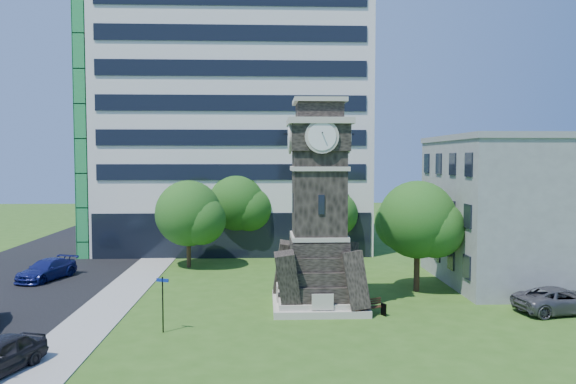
{
  "coord_description": "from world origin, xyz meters",
  "views": [
    {
      "loc": [
        -0.16,
        -30.72,
        8.77
      ],
      "look_at": [
        1.37,
        6.26,
        6.57
      ],
      "focal_mm": 35.0,
      "sensor_mm": 36.0,
      "label": 1
    }
  ],
  "objects_px": {
    "car_east_lot": "(561,300)",
    "park_bench": "(368,307)",
    "street_sign": "(163,298)",
    "car_street_north": "(47,270)",
    "clock_tower": "(319,218)"
  },
  "relations": [
    {
      "from": "car_east_lot",
      "to": "park_bench",
      "type": "height_order",
      "value": "car_east_lot"
    },
    {
      "from": "car_east_lot",
      "to": "street_sign",
      "type": "relative_size",
      "value": 1.85
    },
    {
      "from": "clock_tower",
      "to": "car_east_lot",
      "type": "xyz_separation_m",
      "value": [
        13.64,
        -1.93,
        -4.55
      ]
    },
    {
      "from": "car_street_north",
      "to": "park_bench",
      "type": "xyz_separation_m",
      "value": [
        21.6,
        -10.21,
        -0.24
      ]
    },
    {
      "from": "car_east_lot",
      "to": "park_bench",
      "type": "distance_m",
      "value": 11.04
    },
    {
      "from": "clock_tower",
      "to": "park_bench",
      "type": "bearing_deg",
      "value": -37.94
    },
    {
      "from": "car_street_north",
      "to": "street_sign",
      "type": "xyz_separation_m",
      "value": [
        10.68,
        -12.81,
        1.04
      ]
    },
    {
      "from": "clock_tower",
      "to": "street_sign",
      "type": "xyz_separation_m",
      "value": [
        -8.32,
        -4.63,
        -3.5
      ]
    },
    {
      "from": "car_street_north",
      "to": "street_sign",
      "type": "relative_size",
      "value": 1.78
    },
    {
      "from": "car_east_lot",
      "to": "street_sign",
      "type": "height_order",
      "value": "street_sign"
    },
    {
      "from": "car_east_lot",
      "to": "street_sign",
      "type": "distance_m",
      "value": 22.15
    },
    {
      "from": "park_bench",
      "to": "street_sign",
      "type": "height_order",
      "value": "street_sign"
    },
    {
      "from": "clock_tower",
      "to": "car_east_lot",
      "type": "distance_m",
      "value": 14.51
    },
    {
      "from": "clock_tower",
      "to": "street_sign",
      "type": "distance_m",
      "value": 10.15
    },
    {
      "from": "clock_tower",
      "to": "car_street_north",
      "type": "relative_size",
      "value": 2.42
    }
  ]
}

